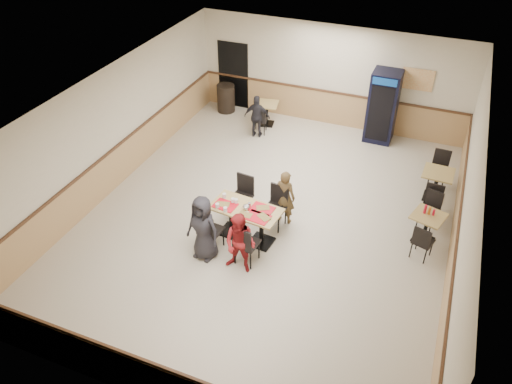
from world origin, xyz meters
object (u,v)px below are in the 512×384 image
at_px(main_table, 246,218).
at_px(diner_woman_right, 240,244).
at_px(diner_man_opposite, 285,197).
at_px(pepsi_cooler, 383,107).
at_px(side_table_near, 427,224).
at_px(lone_diner, 257,117).
at_px(side_table_far, 437,181).
at_px(diner_woman_left, 203,228).
at_px(trash_bin, 226,98).
at_px(back_table, 267,111).

height_order(main_table, diner_woman_right, diner_woman_right).
xyz_separation_m(diner_man_opposite, pepsi_cooler, (1.28, 4.56, 0.35)).
bearing_deg(side_table_near, lone_diner, 150.36).
height_order(lone_diner, side_table_far, lone_diner).
bearing_deg(lone_diner, side_table_near, 141.08).
xyz_separation_m(diner_woman_left, diner_woman_right, (0.85, -0.09, -0.06)).
distance_m(diner_man_opposite, side_table_near, 3.09).
height_order(diner_woman_left, pepsi_cooler, pepsi_cooler).
relative_size(diner_woman_left, diner_woman_right, 1.09).
bearing_deg(diner_woman_left, diner_woman_right, 1.84).
bearing_deg(trash_bin, back_table, -13.01).
bearing_deg(pepsi_cooler, diner_man_opposite, -105.36).
distance_m(main_table, side_table_far, 4.75).
distance_m(main_table, diner_woman_left, 1.05).
xyz_separation_m(diner_woman_right, pepsi_cooler, (1.57, 6.37, 0.34)).
height_order(back_table, trash_bin, trash_bin).
xyz_separation_m(main_table, diner_woman_right, (0.28, -0.95, 0.15)).
height_order(main_table, pepsi_cooler, pepsi_cooler).
bearing_deg(diner_woman_left, side_table_near, 35.63).
height_order(diner_woman_right, diner_man_opposite, diner_woman_right).
relative_size(diner_man_opposite, pepsi_cooler, 0.66).
height_order(diner_man_opposite, pepsi_cooler, pepsi_cooler).
bearing_deg(side_table_near, back_table, 144.13).
xyz_separation_m(main_table, trash_bin, (-2.97, 5.38, -0.10)).
xyz_separation_m(lone_diner, side_table_far, (5.10, -1.21, -0.13)).
bearing_deg(lone_diner, diner_man_opposite, 111.63).
relative_size(diner_woman_left, diner_man_opposite, 1.11).
relative_size(main_table, back_table, 2.09).
relative_size(lone_diner, pepsi_cooler, 0.62).
bearing_deg(diner_man_opposite, side_table_near, -166.61).
relative_size(diner_woman_left, back_table, 1.98).
bearing_deg(lone_diner, back_table, -99.28).
xyz_separation_m(diner_woman_left, side_table_near, (4.20, 2.22, -0.29)).
bearing_deg(pepsi_cooler, side_table_near, -66.20).
bearing_deg(trash_bin, side_table_near, -31.38).
distance_m(diner_woman_right, lone_diner, 5.48).
xyz_separation_m(diner_man_opposite, back_table, (-2.03, 4.17, -0.21)).
bearing_deg(back_table, lone_diner, -90.00).
relative_size(diner_woman_right, diner_man_opposite, 1.02).
bearing_deg(lone_diner, diner_woman_right, 99.17).
xyz_separation_m(diner_man_opposite, trash_bin, (-3.54, 4.52, -0.23)).
height_order(main_table, back_table, main_table).
bearing_deg(main_table, diner_woman_right, -67.62).
bearing_deg(side_table_far, lone_diner, 166.62).
height_order(side_table_far, trash_bin, trash_bin).
bearing_deg(diner_woman_left, pepsi_cooler, 76.65).
bearing_deg(diner_woman_right, side_table_near, 37.43).
distance_m(diner_woman_right, back_table, 6.23).
bearing_deg(trash_bin, diner_man_opposite, -51.91).
height_order(pepsi_cooler, trash_bin, pepsi_cooler).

